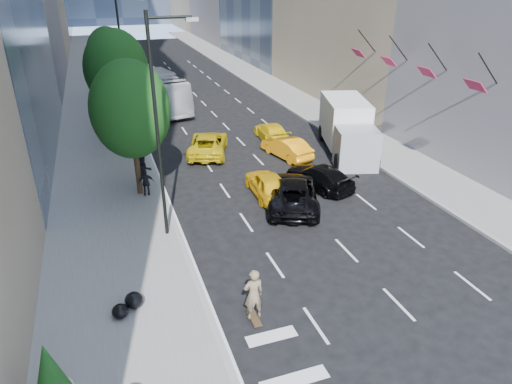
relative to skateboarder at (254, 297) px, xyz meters
name	(u,v)px	position (x,y,z in m)	size (l,w,h in m)	color
ground	(327,254)	(4.51, 3.00, -1.02)	(160.00, 160.00, 0.00)	black
sidewalk_left	(96,106)	(-4.49, 33.00, -0.94)	(6.00, 120.00, 0.15)	slate
sidewalk_right	(281,91)	(14.51, 33.00, -0.94)	(4.00, 120.00, 0.15)	slate
lamp_near	(160,118)	(-1.81, 7.00, 4.80)	(2.13, 0.22, 10.00)	black
lamp_far	(125,55)	(-1.81, 25.00, 4.80)	(2.13, 0.22, 10.00)	black
tree_near	(130,110)	(-2.69, 12.00, 3.95)	(4.20, 4.20, 7.46)	black
tree_mid	(116,70)	(-2.69, 22.00, 4.30)	(4.50, 4.50, 7.99)	black
tree_far	(108,53)	(-2.69, 35.00, 3.61)	(3.90, 3.90, 6.92)	black
traffic_signal	(112,46)	(-1.89, 43.00, 3.22)	(2.48, 0.53, 5.20)	black
facade_flags	(409,63)	(15.15, 13.00, 5.17)	(1.85, 13.30, 2.05)	black
skateboarder	(254,297)	(0.00, 0.00, 0.00)	(0.74, 0.49, 2.03)	#736348
black_sedan_lincoln	(293,192)	(5.01, 8.00, -0.23)	(2.61, 5.66, 1.57)	black
black_sedan_mercedes	(319,176)	(7.41, 9.66, -0.34)	(1.90, 4.67, 1.36)	black
taxi_a	(268,184)	(4.13, 9.50, -0.28)	(1.73, 4.30, 1.47)	yellow
taxi_b	(287,147)	(7.51, 14.86, -0.31)	(1.48, 4.26, 1.40)	#FF980D
taxi_c	(208,144)	(2.58, 17.25, -0.27)	(2.47, 5.35, 1.49)	gold
taxi_d	(272,132)	(7.82, 18.50, -0.36)	(1.84, 4.53, 1.32)	yellow
city_bus	(150,88)	(0.57, 31.31, 0.79)	(3.04, 12.99, 3.62)	silver
box_truck	(347,128)	(11.81, 14.32, 0.80)	(4.73, 7.93, 3.58)	silver
pedestrian_a	(144,172)	(-2.29, 12.81, 0.07)	(0.91, 0.71, 1.88)	black
pedestrian_b	(146,183)	(-2.35, 11.55, -0.09)	(0.90, 0.38, 1.54)	black
planter_shrub	(52,382)	(-6.49, -2.00, 0.34)	(1.06, 1.06, 2.54)	beige
garbage_bags	(128,305)	(-4.23, 1.84, -0.59)	(1.17, 1.13, 0.58)	black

